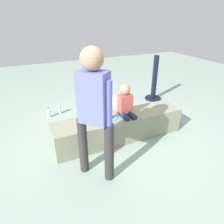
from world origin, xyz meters
TOP-DOWN VIEW (x-y plane):
  - ground_plane at (0.00, 0.00)m, footprint 12.00×12.00m
  - concrete_ledge at (0.00, 0.00)m, footprint 2.06×0.46m
  - child_seated at (0.10, 0.00)m, footprint 0.28×0.32m
  - adult_standing at (-0.61, -0.60)m, footprint 0.35×0.37m
  - cake_plate at (-0.15, -0.01)m, footprint 0.22×0.22m
  - gift_bag at (-0.21, 0.91)m, footprint 0.20×0.12m
  - railing_post at (1.45, 1.13)m, footprint 0.36×0.36m
  - water_bottle_near_gift at (-0.68, 1.28)m, footprint 0.06×0.06m
  - water_bottle_far_side at (-0.90, 1.21)m, footprint 0.07×0.07m
  - party_cup_red at (0.43, 0.62)m, footprint 0.08×0.08m
  - cake_box_white at (0.60, 1.24)m, footprint 0.35×0.34m
  - handbag_black_leather at (-0.31, 0.47)m, footprint 0.28×0.15m

SIDE VIEW (x-z plane):
  - ground_plane at x=0.00m, z-range 0.00..0.00m
  - party_cup_red at x=0.43m, z-range 0.00..0.11m
  - cake_box_white at x=0.60m, z-range 0.00..0.14m
  - water_bottle_near_gift at x=-0.68m, z-range -0.01..0.20m
  - water_bottle_far_side at x=-0.90m, z-range -0.01..0.20m
  - handbag_black_leather at x=-0.31m, z-range -0.05..0.28m
  - gift_bag at x=-0.21m, z-range -0.02..0.27m
  - concrete_ledge at x=0.00m, z-range 0.00..0.40m
  - railing_post at x=1.45m, z-range -0.13..0.87m
  - cake_plate at x=-0.15m, z-range 0.39..0.45m
  - child_seated at x=0.10m, z-range 0.37..0.86m
  - adult_standing at x=-0.61m, z-range 0.16..1.71m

